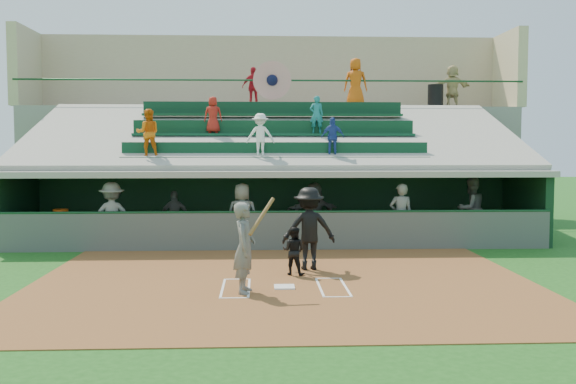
{
  "coord_description": "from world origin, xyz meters",
  "views": [
    {
      "loc": [
        -0.53,
        -13.36,
        2.98
      ],
      "look_at": [
        0.24,
        3.5,
        1.8
      ],
      "focal_mm": 40.0,
      "sensor_mm": 36.0,
      "label": 1
    }
  ],
  "objects_px": {
    "home_plate": "(284,287)",
    "water_cooler": "(61,217)",
    "batter_at_plate": "(245,247)",
    "catcher": "(294,251)",
    "white_table": "(62,235)",
    "trash_bin": "(435,96)"
  },
  "relations": [
    {
      "from": "water_cooler",
      "to": "white_table",
      "type": "bearing_deg",
      "value": -36.11
    },
    {
      "from": "home_plate",
      "to": "batter_at_plate",
      "type": "bearing_deg",
      "value": -152.45
    },
    {
      "from": "batter_at_plate",
      "to": "catcher",
      "type": "xyz_separation_m",
      "value": [
        1.09,
        1.79,
        -0.37
      ]
    },
    {
      "from": "catcher",
      "to": "water_cooler",
      "type": "distance_m",
      "value": 8.11
    },
    {
      "from": "batter_at_plate",
      "to": "trash_bin",
      "type": "xyz_separation_m",
      "value": [
        7.55,
        13.29,
        4.12
      ]
    },
    {
      "from": "white_table",
      "to": "water_cooler",
      "type": "relative_size",
      "value": 1.7
    },
    {
      "from": "home_plate",
      "to": "batter_at_plate",
      "type": "distance_m",
      "value": 1.31
    },
    {
      "from": "white_table",
      "to": "water_cooler",
      "type": "bearing_deg",
      "value": 130.19
    },
    {
      "from": "home_plate",
      "to": "water_cooler",
      "type": "distance_m",
      "value": 8.78
    },
    {
      "from": "home_plate",
      "to": "trash_bin",
      "type": "height_order",
      "value": "trash_bin"
    },
    {
      "from": "home_plate",
      "to": "water_cooler",
      "type": "relative_size",
      "value": 0.97
    },
    {
      "from": "catcher",
      "to": "water_cooler",
      "type": "xyz_separation_m",
      "value": [
        -6.7,
        4.55,
        0.34
      ]
    },
    {
      "from": "white_table",
      "to": "trash_bin",
      "type": "bearing_deg",
      "value": 14.35
    },
    {
      "from": "trash_bin",
      "to": "batter_at_plate",
      "type": "bearing_deg",
      "value": -119.61
    },
    {
      "from": "catcher",
      "to": "white_table",
      "type": "height_order",
      "value": "catcher"
    },
    {
      "from": "home_plate",
      "to": "trash_bin",
      "type": "distance_m",
      "value": 15.36
    },
    {
      "from": "home_plate",
      "to": "water_cooler",
      "type": "bearing_deg",
      "value": 137.45
    },
    {
      "from": "trash_bin",
      "to": "home_plate",
      "type": "bearing_deg",
      "value": -117.62
    },
    {
      "from": "white_table",
      "to": "catcher",
      "type": "bearing_deg",
      "value": -47.86
    },
    {
      "from": "batter_at_plate",
      "to": "catcher",
      "type": "relative_size",
      "value": 1.75
    },
    {
      "from": "home_plate",
      "to": "water_cooler",
      "type": "height_order",
      "value": "water_cooler"
    },
    {
      "from": "white_table",
      "to": "water_cooler",
      "type": "distance_m",
      "value": 0.55
    }
  ]
}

